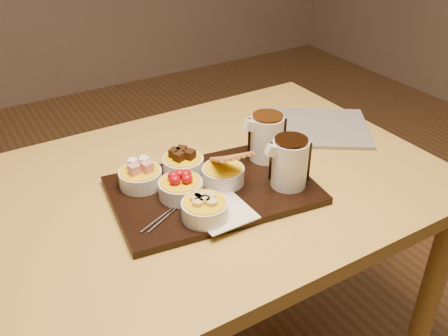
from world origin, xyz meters
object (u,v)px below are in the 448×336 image
newspaper (315,127)px  serving_board (213,190)px  pitcher_milk_chocolate (267,138)px  dining_table (198,216)px  bowl_strawberries (181,189)px  pitcher_dark_chocolate (290,163)px

newspaper → serving_board: bearing=-128.2°
pitcher_milk_chocolate → serving_board: bearing=-158.2°
dining_table → bowl_strawberries: size_ratio=12.00×
bowl_strawberries → newspaper: bowl_strawberries is taller
serving_board → pitcher_milk_chocolate: 0.20m
dining_table → serving_board: size_ratio=2.61×
serving_board → bowl_strawberries: 0.08m
dining_table → newspaper: (0.43, 0.07, 0.10)m
serving_board → newspaper: serving_board is taller
serving_board → pitcher_milk_chocolate: bearing=21.8°
pitcher_dark_chocolate → newspaper: (0.26, 0.21, -0.07)m
pitcher_milk_chocolate → newspaper: (0.24, 0.09, -0.07)m
newspaper → pitcher_dark_chocolate: bearing=-106.7°
newspaper → bowl_strawberries: bearing=-131.5°
bowl_strawberries → pitcher_dark_chocolate: 0.25m
dining_table → pitcher_milk_chocolate: 0.26m
serving_board → bowl_strawberries: (-0.08, 0.01, 0.03)m
dining_table → serving_board: (0.01, -0.06, 0.11)m
pitcher_dark_chocolate → newspaper: bearing=46.5°
pitcher_milk_chocolate → newspaper: bearing=27.5°
bowl_strawberries → pitcher_milk_chocolate: (0.26, 0.04, 0.04)m
dining_table → serving_board: bearing=-77.3°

